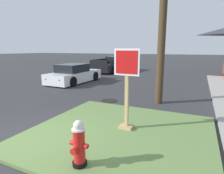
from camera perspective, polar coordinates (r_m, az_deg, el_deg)
The scene contains 7 objects.
ground_plane at distance 5.25m, azimuth -26.19°, elevation -14.88°, with size 160.00×160.00×0.00m, color #333335.
grass_corner_patch at distance 5.14m, azimuth 2.43°, elevation -13.74°, with size 4.65×4.41×0.08m, color #668447.
fire_hydrant at distance 3.65m, azimuth -10.04°, elevation -16.92°, with size 0.38×0.34×0.90m.
stop_sign at distance 4.98m, azimuth 4.48°, elevation -1.46°, with size 0.69×0.28×2.16m.
manhole_cover at distance 8.21m, azimuth -0.89°, elevation -4.18°, with size 0.70×0.70×0.02m, color black.
parked_sedan_white at distance 12.88m, azimuth -11.49°, elevation 3.76°, with size 1.93×4.21×1.25m.
pickup_truck_black at distance 18.97m, azimuth 0.29°, elevation 6.65°, with size 2.27×5.58×1.48m.
Camera 1 is at (3.80, -2.85, 2.23)m, focal length 29.99 mm.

